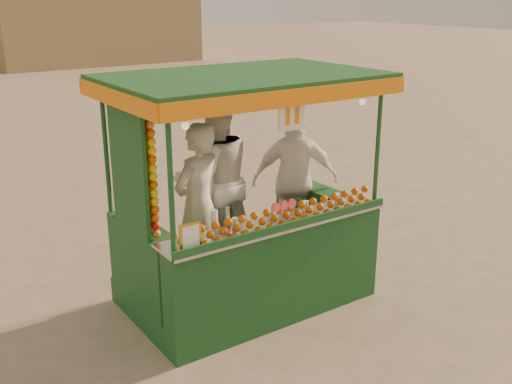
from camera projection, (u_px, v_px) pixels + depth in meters
ground at (244, 302)px, 6.49m from camera, size 90.00×90.00×0.00m
building_right at (85, 6)px, 28.22m from camera, size 9.00×6.00×5.00m
juice_cart at (245, 236)px, 6.22m from camera, size 2.66×1.72×2.42m
vendor_left at (198, 205)px, 6.10m from camera, size 0.71×0.58×1.69m
vendor_middle at (214, 180)px, 6.52m from camera, size 0.99×0.81×1.90m
vendor_right at (295, 180)px, 6.93m from camera, size 1.05×0.85×1.68m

